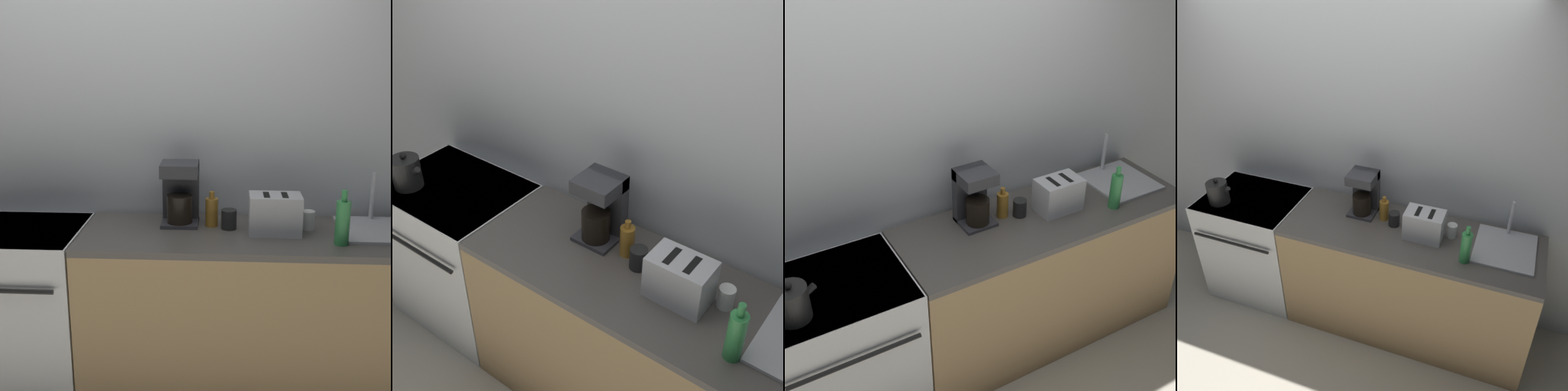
{
  "view_description": "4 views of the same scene",
  "coord_description": "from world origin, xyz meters",
  "views": [
    {
      "loc": [
        0.5,
        -2.41,
        1.88
      ],
      "look_at": [
        0.34,
        0.32,
        1.14
      ],
      "focal_mm": 50.0,
      "sensor_mm": 36.0,
      "label": 1
    },
    {
      "loc": [
        1.45,
        -1.24,
        2.62
      ],
      "look_at": [
        0.21,
        0.41,
        1.19
      ],
      "focal_mm": 50.0,
      "sensor_mm": 36.0,
      "label": 2
    },
    {
      "loc": [
        -1.05,
        -1.87,
        2.75
      ],
      "look_at": [
        0.23,
        0.37,
        1.17
      ],
      "focal_mm": 50.0,
      "sensor_mm": 36.0,
      "label": 3
    },
    {
      "loc": [
        1.28,
        -2.07,
        2.87
      ],
      "look_at": [
        0.36,
        0.34,
        1.18
      ],
      "focal_mm": 40.0,
      "sensor_mm": 36.0,
      "label": 4
    }
  ],
  "objects": [
    {
      "name": "stove",
      "position": [
        -0.67,
        0.31,
        0.48
      ],
      "size": [
        0.79,
        0.67,
        0.94
      ],
      "color": "silver",
      "rests_on": "ground_plane"
    },
    {
      "name": "cup_black",
      "position": [
        0.51,
        0.38,
        0.99
      ],
      "size": [
        0.08,
        0.08,
        0.11
      ],
      "color": "black",
      "rests_on": "counter_block"
    },
    {
      "name": "toaster",
      "position": [
        0.75,
        0.32,
        1.04
      ],
      "size": [
        0.27,
        0.17,
        0.21
      ],
      "color": "#BCBCC1",
      "rests_on": "counter_block"
    },
    {
      "name": "wall_back",
      "position": [
        0.0,
        0.69,
        1.3
      ],
      "size": [
        8.0,
        0.05,
        2.6
      ],
      "color": "silver",
      "rests_on": "ground_plane"
    },
    {
      "name": "coffee_maker",
      "position": [
        0.24,
        0.46,
        1.11
      ],
      "size": [
        0.2,
        0.2,
        0.35
      ],
      "color": "#333338",
      "rests_on": "counter_block"
    },
    {
      "name": "sink_tray",
      "position": [
        1.31,
        0.39,
        0.95
      ],
      "size": [
        0.4,
        0.43,
        0.28
      ],
      "color": "#B7B7BC",
      "rests_on": "counter_block"
    },
    {
      "name": "bottle_green",
      "position": [
        1.07,
        0.17,
        1.05
      ],
      "size": [
        0.07,
        0.07,
        0.28
      ],
      "color": "#338C47",
      "rests_on": "counter_block"
    },
    {
      "name": "bottle_amber",
      "position": [
        0.42,
        0.43,
        1.02
      ],
      "size": [
        0.07,
        0.07,
        0.19
      ],
      "color": "#9E6B23",
      "rests_on": "counter_block"
    },
    {
      "name": "cup_white",
      "position": [
        0.94,
        0.4,
        0.99
      ],
      "size": [
        0.07,
        0.07,
        0.1
      ],
      "color": "white",
      "rests_on": "counter_block"
    },
    {
      "name": "counter_block",
      "position": [
        0.66,
        0.32,
        0.47
      ],
      "size": [
        1.85,
        0.64,
        0.94
      ],
      "color": "tan",
      "rests_on": "ground_plane"
    }
  ]
}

